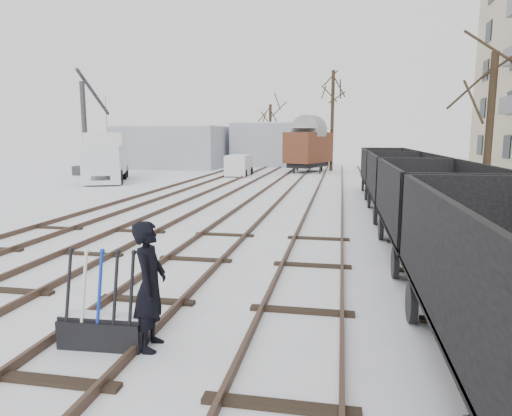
{
  "coord_description": "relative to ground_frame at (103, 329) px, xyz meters",
  "views": [
    {
      "loc": [
        3.63,
        -7.92,
        3.2
      ],
      "look_at": [
        1.33,
        4.35,
        1.2
      ],
      "focal_mm": 32.0,
      "sensor_mm": 36.0,
      "label": 1
    }
  ],
  "objects": [
    {
      "name": "freight_wagon_b",
      "position": [
        5.87,
        6.28,
        0.66
      ],
      "size": [
        2.43,
        6.07,
        2.48
      ],
      "color": "black",
      "rests_on": "ground"
    },
    {
      "name": "tracks",
      "position": [
        -0.13,
        15.57,
        -0.21
      ],
      "size": [
        13.9,
        52.0,
        0.16
      ],
      "color": "black",
      "rests_on": "ground"
    },
    {
      "name": "lorry",
      "position": [
        -12.69,
        23.48,
        1.45
      ],
      "size": [
        4.21,
        7.76,
        3.37
      ],
      "rotation": [
        0.0,
        0.0,
        0.39
      ],
      "color": "black",
      "rests_on": "ground"
    },
    {
      "name": "tree_far_left",
      "position": [
        -4.07,
        42.78,
        2.94
      ],
      "size": [
        0.3,
        0.3,
        6.44
      ],
      "primitive_type": "cylinder",
      "color": "black",
      "rests_on": "ground"
    },
    {
      "name": "ground",
      "position": [
        -0.13,
        1.9,
        -0.28
      ],
      "size": [
        120.0,
        120.0,
        0.0
      ],
      "primitive_type": "plane",
      "color": "white",
      "rests_on": "ground"
    },
    {
      "name": "box_van_wagon",
      "position": [
        0.65,
        34.23,
        1.95
      ],
      "size": [
        4.36,
        5.64,
        3.83
      ],
      "rotation": [
        0.0,
        0.0,
        -0.39
      ],
      "color": "black",
      "rests_on": "ground"
    },
    {
      "name": "tree_near",
      "position": [
        9.33,
        14.01,
        2.94
      ],
      "size": [
        0.3,
        0.3,
        6.45
      ],
      "primitive_type": "cylinder",
      "color": "black",
      "rests_on": "ground"
    },
    {
      "name": "freight_wagon_d",
      "position": [
        5.87,
        19.08,
        0.66
      ],
      "size": [
        2.43,
        6.07,
        2.48
      ],
      "color": "black",
      "rests_on": "ground"
    },
    {
      "name": "freight_wagon_c",
      "position": [
        5.87,
        12.68,
        0.66
      ],
      "size": [
        2.43,
        6.07,
        2.48
      ],
      "color": "black",
      "rests_on": "ground"
    },
    {
      "name": "shed_right",
      "position": [
        -4.13,
        41.9,
        1.96
      ],
      "size": [
        7.0,
        6.0,
        4.5
      ],
      "color": "#99A0AC",
      "rests_on": "ground"
    },
    {
      "name": "shed_left",
      "position": [
        -13.13,
        37.9,
        1.76
      ],
      "size": [
        10.0,
        8.0,
        4.1
      ],
      "color": "#99A0AC",
      "rests_on": "ground"
    },
    {
      "name": "panel_van",
      "position": [
        -4.53,
        29.51,
        0.57
      ],
      "size": [
        1.72,
        3.79,
        1.65
      ],
      "rotation": [
        0.0,
        0.0,
        0.03
      ],
      "color": "silver",
      "rests_on": "ground"
    },
    {
      "name": "ground_frame",
      "position": [
        0.0,
        0.0,
        0.0
      ],
      "size": [
        1.32,
        0.48,
        1.49
      ],
      "rotation": [
        0.0,
        0.0,
        0.04
      ],
      "color": "black",
      "rests_on": "ground"
    },
    {
      "name": "worker",
      "position": [
        0.75,
        0.1,
        0.7
      ],
      "size": [
        0.55,
        0.77,
        1.96
      ],
      "primitive_type": "imported",
      "rotation": [
        0.0,
        0.0,
        1.69
      ],
      "color": "black",
      "rests_on": "ground"
    },
    {
      "name": "crane",
      "position": [
        -16.9,
        28.19,
        1.92
      ],
      "size": [
        1.67,
        4.86,
        8.38
      ],
      "rotation": [
        0.0,
        0.0,
        0.0
      ],
      "color": "#323338",
      "rests_on": "ground"
    },
    {
      "name": "tree_far_right",
      "position": [
        2.58,
        36.17,
        4.15
      ],
      "size": [
        0.3,
        0.3,
        8.88
      ],
      "primitive_type": "cylinder",
      "color": "black",
      "rests_on": "ground"
    }
  ]
}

